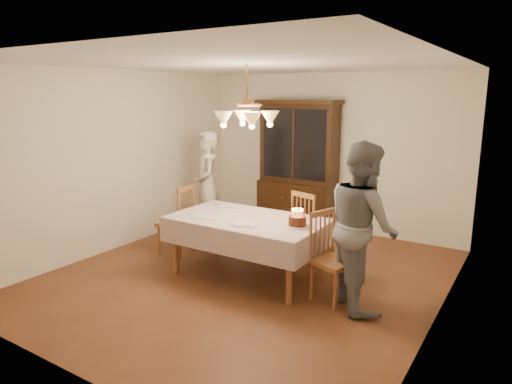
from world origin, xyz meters
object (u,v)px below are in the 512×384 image
Objects in this scene: china_hutch at (298,168)px; elderly_woman at (207,186)px; chair_far_side at (311,231)px; birthday_cake at (297,222)px; dining_table at (247,224)px.

elderly_woman is at bearing -123.24° from china_hutch.
birthday_cake is (0.22, -0.85, 0.37)m from chair_far_side.
birthday_cake is (1.16, -2.25, -0.22)m from china_hutch.
elderly_woman is at bearing 178.32° from chair_far_side.
elderly_woman is (-1.35, 0.91, 0.17)m from dining_table.
china_hutch reaches higher than elderly_woman.
dining_table is 1.11× the size of elderly_woman.
chair_far_side is at bearing 42.23° from elderly_woman.
birthday_cake is at bearing 20.01° from elderly_woman.
china_hutch is 1.27× the size of elderly_woman.
elderly_woman is 5.69× the size of birthday_cake.
elderly_woman is (-0.88, -1.35, -0.19)m from china_hutch.
china_hutch is 7.20× the size of birthday_cake.
chair_far_side is at bearing 61.38° from dining_table.
chair_far_side is (0.93, -1.40, -0.60)m from china_hutch.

